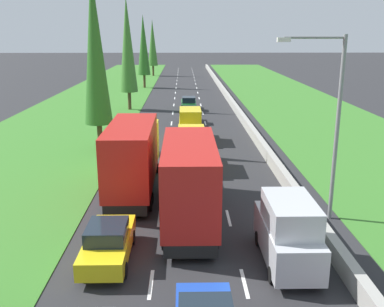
{
  "coord_description": "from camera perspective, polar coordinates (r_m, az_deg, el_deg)",
  "views": [
    {
      "loc": [
        -0.5,
        0.53,
        9.06
      ],
      "look_at": [
        0.1,
        31.24,
        0.57
      ],
      "focal_mm": 41.0,
      "sensor_mm": 36.0,
      "label": 1
    }
  ],
  "objects": [
    {
      "name": "poplar_tree_fourth",
      "position": [
        75.27,
        -6.34,
        13.82
      ],
      "size": [
        2.1,
        2.1,
        11.97
      ],
      "color": "#4C3823",
      "rests_on": "ground"
    },
    {
      "name": "poplar_tree_third",
      "position": [
        53.41,
        -8.39,
        13.76
      ],
      "size": [
        2.13,
        2.13,
        13.17
      ],
      "color": "#4C3823",
      "rests_on": "ground"
    },
    {
      "name": "yellow_van_centre_lane",
      "position": [
        30.06,
        -0.08,
        0.69
      ],
      "size": [
        1.96,
        4.9,
        2.82
      ],
      "color": "yellow",
      "rests_on": "ground"
    },
    {
      "name": "yellow_van_centre_lane_fourth",
      "position": [
        37.69,
        -0.23,
        3.73
      ],
      "size": [
        1.96,
        4.9,
        2.82
      ],
      "color": "yellow",
      "rests_on": "ground"
    },
    {
      "name": "grass_verge_right",
      "position": [
        61.96,
        12.85,
        6.68
      ],
      "size": [
        14.0,
        140.0,
        0.04
      ],
      "primitive_type": "cube",
      "color": "#387528",
      "rests_on": "ground"
    },
    {
      "name": "red_box_truck_centre_lane",
      "position": [
        21.41,
        -0.37,
        -3.28
      ],
      "size": [
        2.46,
        9.4,
        4.18
      ],
      "color": "black",
      "rests_on": "ground"
    },
    {
      "name": "poplar_tree_fifth",
      "position": [
        96.48,
        -5.15,
        14.14
      ],
      "size": [
        2.1,
        2.1,
        11.81
      ],
      "color": "#4C3823",
      "rests_on": "ground"
    },
    {
      "name": "black_hatchback_centre_lane",
      "position": [
        45.47,
        -0.32,
        5.03
      ],
      "size": [
        1.74,
        3.9,
        1.72
      ],
      "color": "black",
      "rests_on": "ground"
    },
    {
      "name": "grass_verge_left",
      "position": [
        61.36,
        -12.62,
        6.61
      ],
      "size": [
        14.0,
        140.0,
        0.04
      ],
      "primitive_type": "cube",
      "color": "#387528",
      "rests_on": "ground"
    },
    {
      "name": "median_barrier",
      "position": [
        60.41,
        4.82,
        7.18
      ],
      "size": [
        0.44,
        120.0,
        0.85
      ],
      "primitive_type": "cube",
      "color": "#9E9B93",
      "rests_on": "ground"
    },
    {
      "name": "silver_van_right_lane",
      "position": [
        18.15,
        12.38,
        -9.9
      ],
      "size": [
        1.96,
        4.9,
        2.82
      ],
      "color": "silver",
      "rests_on": "ground"
    },
    {
      "name": "yellow_sedan_left_lane",
      "position": [
        18.52,
        -10.86,
        -11.29
      ],
      "size": [
        1.82,
        4.5,
        1.64
      ],
      "color": "yellow",
      "rests_on": "ground"
    },
    {
      "name": "green_sedan_centre_lane",
      "position": [
        53.07,
        -0.43,
        6.51
      ],
      "size": [
        1.82,
        4.5,
        1.64
      ],
      "color": "#237A33",
      "rests_on": "ground"
    },
    {
      "name": "red_box_truck_left_lane",
      "position": [
        25.62,
        -7.61,
        -0.25
      ],
      "size": [
        2.46,
        9.4,
        4.18
      ],
      "color": "black",
      "rests_on": "ground"
    },
    {
      "name": "poplar_tree_second",
      "position": [
        34.53,
        -12.51,
        13.25
      ],
      "size": [
        2.14,
        2.14,
        13.78
      ],
      "color": "#4C3823",
      "rests_on": "ground"
    },
    {
      "name": "lane_markings",
      "position": [
        60.15,
        -0.64,
        6.79
      ],
      "size": [
        3.64,
        116.0,
        0.01
      ],
      "color": "white",
      "rests_on": "ground"
    },
    {
      "name": "street_light_mast",
      "position": [
        21.87,
        17.64,
        4.65
      ],
      "size": [
        3.2,
        0.28,
        9.0
      ],
      "color": "gray",
      "rests_on": "ground"
    },
    {
      "name": "ground_plane",
      "position": [
        60.15,
        -0.64,
        6.79
      ],
      "size": [
        300.0,
        300.0,
        0.0
      ],
      "primitive_type": "plane",
      "color": "#28282B",
      "rests_on": "ground"
    }
  ]
}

